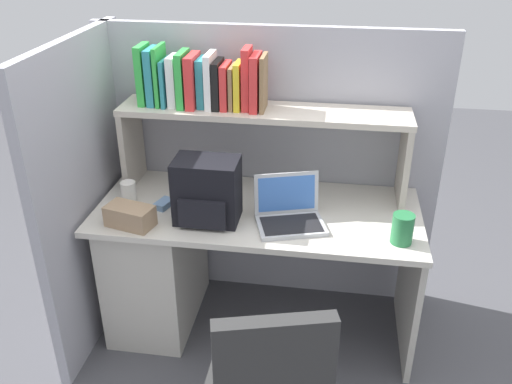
% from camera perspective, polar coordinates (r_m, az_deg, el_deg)
% --- Properties ---
extents(ground_plane, '(8.00, 8.00, 0.00)m').
position_cam_1_polar(ground_plane, '(3.15, 0.14, -13.44)').
color(ground_plane, '#4C4C51').
extents(desk, '(1.60, 0.70, 0.73)m').
position_cam_1_polar(desk, '(2.97, -7.34, -6.68)').
color(desk, beige).
rests_on(desk, ground_plane).
extents(cubicle_partition_rear, '(1.84, 0.05, 1.55)m').
position_cam_1_polar(cubicle_partition_rear, '(3.04, 1.23, 2.43)').
color(cubicle_partition_rear, '#9E9EA8').
rests_on(cubicle_partition_rear, ground_plane).
extents(cubicle_partition_left, '(0.05, 1.06, 1.55)m').
position_cam_1_polar(cubicle_partition_left, '(2.90, -16.83, -0.15)').
color(cubicle_partition_left, '#9E9EA8').
rests_on(cubicle_partition_left, ground_plane).
extents(overhead_hutch, '(1.44, 0.28, 0.45)m').
position_cam_1_polar(overhead_hutch, '(2.76, 0.79, 6.65)').
color(overhead_hutch, '#B3A99C').
rests_on(overhead_hutch, desk).
extents(reference_books_on_shelf, '(0.63, 0.19, 0.30)m').
position_cam_1_polar(reference_books_on_shelf, '(2.75, -5.64, 11.40)').
color(reference_books_on_shelf, green).
rests_on(reference_books_on_shelf, overhead_hutch).
extents(laptop, '(0.37, 0.33, 0.22)m').
position_cam_1_polar(laptop, '(2.59, 3.45, -2.21)').
color(laptop, '#B7BABF').
rests_on(laptop, desk).
extents(backpack, '(0.30, 0.23, 0.31)m').
position_cam_1_polar(backpack, '(2.58, -5.12, 0.04)').
color(backpack, black).
rests_on(backpack, desk).
extents(computer_mouse, '(0.09, 0.12, 0.03)m').
position_cam_1_polar(computer_mouse, '(2.78, -9.51, -1.22)').
color(computer_mouse, '#7299C6').
rests_on(computer_mouse, desk).
extents(paper_cup, '(0.08, 0.08, 0.10)m').
position_cam_1_polar(paper_cup, '(2.85, -13.03, 0.05)').
color(paper_cup, white).
rests_on(paper_cup, desk).
extents(tissue_box, '(0.24, 0.17, 0.10)m').
position_cam_1_polar(tissue_box, '(2.63, -12.90, -2.43)').
color(tissue_box, '#9E7F60').
rests_on(tissue_box, desk).
extents(snack_canister, '(0.10, 0.10, 0.14)m').
position_cam_1_polar(snack_canister, '(2.51, 14.91, -3.70)').
color(snack_canister, '#26723F').
rests_on(snack_canister, desk).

